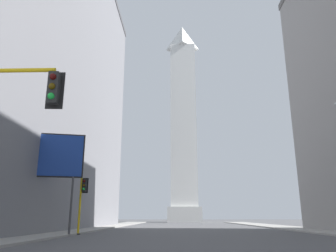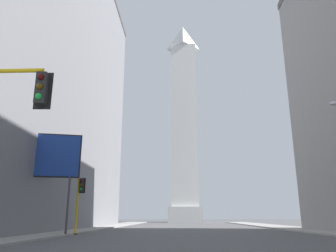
% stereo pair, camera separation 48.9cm
% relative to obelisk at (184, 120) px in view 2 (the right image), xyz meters
% --- Properties ---
extents(sidewalk_left, '(5.00, 112.69, 0.15)m').
position_rel_obelisk_xyz_m(sidewalk_left, '(-12.93, -60.10, -29.85)').
color(sidewalk_left, gray).
rests_on(sidewalk_left, ground_plane).
extents(sidewalk_right, '(5.00, 112.69, 0.15)m').
position_rel_obelisk_xyz_m(sidewalk_right, '(12.93, -60.10, -29.85)').
color(sidewalk_right, gray).
rests_on(sidewalk_right, ground_plane).
extents(obelisk, '(9.45, 9.45, 61.95)m').
position_rel_obelisk_xyz_m(obelisk, '(0.00, 0.00, 0.00)').
color(obelisk, silver).
rests_on(obelisk, ground_plane).
extents(traffic_light_mid_left, '(0.77, 0.50, 4.87)m').
position_rel_obelisk_xyz_m(traffic_light_mid_left, '(-10.27, -66.34, -26.71)').
color(traffic_light_mid_left, yellow).
rests_on(traffic_light_mid_left, ground_plane).
extents(billboard_sign, '(4.42, 1.26, 8.28)m').
position_rel_obelisk_xyz_m(billboard_sign, '(-11.97, -68.82, -23.71)').
color(billboard_sign, '#3F3F42').
rests_on(billboard_sign, ground_plane).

